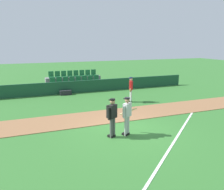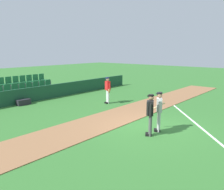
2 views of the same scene
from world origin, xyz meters
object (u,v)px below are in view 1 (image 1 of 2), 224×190
umpire_home_plate (112,116)px  equipment_bag (66,93)px  runner_red_jersey (131,89)px  batter_grey_jersey (127,115)px

umpire_home_plate → equipment_bag: umpire_home_plate is taller
umpire_home_plate → runner_red_jersey: same height
runner_red_jersey → equipment_bag: 5.57m
batter_grey_jersey → runner_red_jersey: size_ratio=1.00×
equipment_bag → batter_grey_jersey: bearing=-83.5°
runner_red_jersey → equipment_bag: size_ratio=1.96×
batter_grey_jersey → umpire_home_plate: same height
umpire_home_plate → equipment_bag: (-0.36, 9.27, -0.82)m
batter_grey_jersey → runner_red_jersey: same height
batter_grey_jersey → umpire_home_plate: bearing=178.0°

